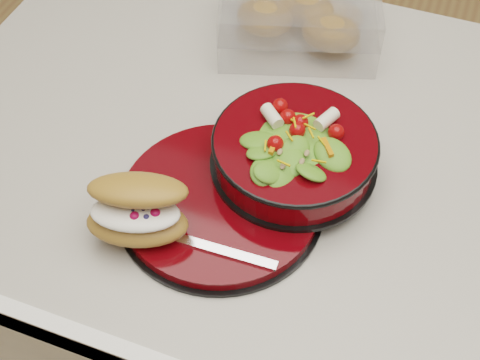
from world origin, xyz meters
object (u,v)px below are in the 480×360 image
(croissant, at_px, (138,210))
(pastry_box, at_px, (299,17))
(salad_bowl, at_px, (295,147))
(fork, at_px, (203,245))
(dinner_plate, at_px, (221,202))
(island_counter, at_px, (319,313))

(croissant, distance_m, pastry_box, 0.44)
(salad_bowl, bearing_deg, croissant, -131.58)
(pastry_box, bearing_deg, salad_bowl, -91.17)
(fork, bearing_deg, pastry_box, 0.51)
(croissant, height_order, fork, croissant)
(dinner_plate, xyz_separation_m, pastry_box, (-0.01, 0.36, 0.03))
(salad_bowl, bearing_deg, fork, -111.03)
(dinner_plate, distance_m, salad_bowl, 0.12)
(pastry_box, bearing_deg, fork, -105.08)
(salad_bowl, height_order, fork, salad_bowl)
(croissant, bearing_deg, fork, -15.45)
(island_counter, distance_m, salad_bowl, 0.51)
(salad_bowl, bearing_deg, dinner_plate, -129.45)
(island_counter, bearing_deg, dinner_plate, -135.35)
(island_counter, height_order, pastry_box, pastry_box)
(dinner_plate, distance_m, pastry_box, 0.36)
(croissant, bearing_deg, salad_bowl, 31.99)
(island_counter, relative_size, salad_bowl, 5.55)
(fork, distance_m, pastry_box, 0.44)
(salad_bowl, height_order, croissant, salad_bowl)
(dinner_plate, height_order, fork, fork)
(pastry_box, bearing_deg, island_counter, -74.38)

